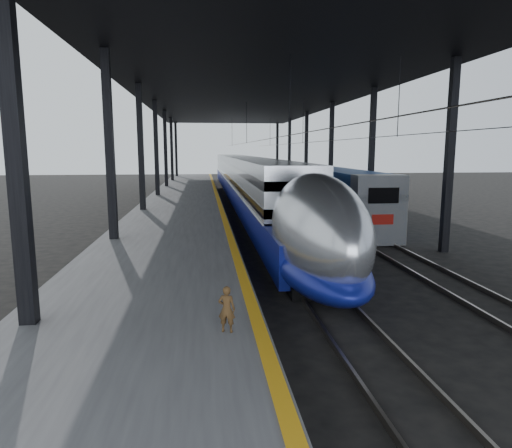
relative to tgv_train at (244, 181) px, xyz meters
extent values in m
plane|color=black|center=(-2.00, -27.34, -1.97)|extent=(160.00, 160.00, 0.00)
cube|color=#4C4C4F|center=(-5.50, -7.34, -1.47)|extent=(6.00, 80.00, 1.00)
cube|color=orange|center=(-2.70, -7.34, -0.97)|extent=(0.30, 80.00, 0.01)
cube|color=slate|center=(-0.72, -7.34, -1.89)|extent=(0.08, 80.00, 0.16)
cube|color=slate|center=(0.72, -7.34, -1.89)|extent=(0.08, 80.00, 0.16)
cube|color=slate|center=(4.28, -7.34, -1.89)|extent=(0.08, 80.00, 0.16)
cube|color=slate|center=(5.72, -7.34, -1.89)|extent=(0.08, 80.00, 0.16)
cube|color=black|center=(-7.80, -32.34, 2.53)|extent=(0.35, 0.35, 9.00)
cube|color=black|center=(-7.80, -22.34, 2.53)|extent=(0.35, 0.35, 9.00)
cube|color=black|center=(7.60, -22.34, 2.53)|extent=(0.35, 0.35, 9.00)
cube|color=black|center=(-7.80, -12.34, 2.53)|extent=(0.35, 0.35, 9.00)
cube|color=black|center=(7.60, -12.34, 2.53)|extent=(0.35, 0.35, 9.00)
cube|color=black|center=(-7.80, -2.34, 2.53)|extent=(0.35, 0.35, 9.00)
cube|color=black|center=(7.60, -2.34, 2.53)|extent=(0.35, 0.35, 9.00)
cube|color=black|center=(-7.80, 7.66, 2.53)|extent=(0.35, 0.35, 9.00)
cube|color=black|center=(7.60, 7.66, 2.53)|extent=(0.35, 0.35, 9.00)
cube|color=black|center=(-7.80, 17.66, 2.53)|extent=(0.35, 0.35, 9.00)
cube|color=black|center=(7.60, 17.66, 2.53)|extent=(0.35, 0.35, 9.00)
cube|color=black|center=(-7.80, 27.66, 2.53)|extent=(0.35, 0.35, 9.00)
cube|color=black|center=(7.60, 27.66, 2.53)|extent=(0.35, 0.35, 9.00)
cube|color=black|center=(-0.10, -7.34, 7.28)|extent=(18.00, 75.00, 0.45)
cylinder|color=slate|center=(0.00, -7.34, 3.53)|extent=(0.03, 74.00, 0.03)
cylinder|color=slate|center=(5.00, -7.34, 3.53)|extent=(0.03, 74.00, 0.03)
cube|color=silver|center=(0.00, 4.02, 0.28)|extent=(2.84, 57.00, 3.92)
cube|color=navy|center=(0.00, 2.52, -0.94)|extent=(2.92, 62.00, 1.52)
cube|color=silver|center=(0.00, 4.02, -0.16)|extent=(2.94, 57.00, 0.10)
cube|color=black|center=(0.00, 4.02, 1.41)|extent=(2.88, 57.00, 0.41)
cube|color=black|center=(0.00, 4.02, 0.28)|extent=(2.88, 57.00, 0.41)
ellipsoid|color=silver|center=(0.00, -27.48, 0.14)|extent=(2.84, 8.40, 3.92)
ellipsoid|color=navy|center=(0.00, -27.48, -0.99)|extent=(2.92, 8.40, 1.67)
ellipsoid|color=black|center=(0.00, -30.08, 0.92)|extent=(1.47, 2.20, 0.88)
cube|color=black|center=(0.00, -27.48, -1.77)|extent=(2.16, 2.60, 0.40)
cube|color=black|center=(0.00, -5.48, -1.77)|extent=(2.16, 2.60, 0.40)
cube|color=navy|center=(5.00, -12.05, -0.13)|extent=(2.58, 18.00, 3.50)
cube|color=gray|center=(5.00, -20.45, -0.13)|extent=(2.63, 1.20, 3.55)
cube|color=black|center=(5.00, -21.07, 0.66)|extent=(1.57, 0.06, 0.78)
cube|color=#A5130C|center=(5.00, -21.07, -0.54)|extent=(1.11, 0.06, 0.51)
cube|color=gray|center=(5.00, 6.95, -0.13)|extent=(2.58, 18.00, 3.50)
cube|color=gray|center=(5.00, 25.95, -0.13)|extent=(2.58, 18.00, 3.50)
cube|color=black|center=(5.00, -18.05, -1.79)|extent=(2.03, 2.40, 0.36)
cube|color=black|center=(5.00, 3.95, -1.79)|extent=(2.03, 2.40, 0.36)
imported|color=#4B3219|center=(-3.41, -33.39, -0.47)|extent=(0.42, 0.34, 1.01)
camera|label=1|loc=(-3.86, -42.65, 2.86)|focal=32.00mm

